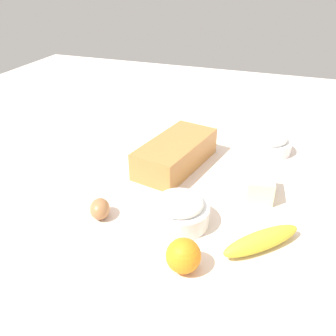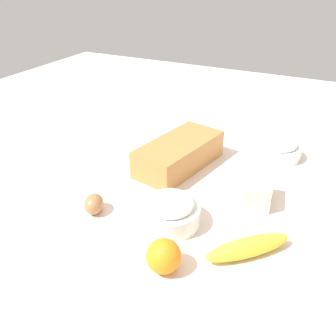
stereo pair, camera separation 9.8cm
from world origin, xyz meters
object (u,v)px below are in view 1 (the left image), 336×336
(egg_near_butter, at_px, (100,209))
(loaf_pan, at_px, (176,153))
(banana, at_px, (262,240))
(butter_block, at_px, (260,186))
(flour_bowl, at_px, (269,143))
(orange_fruit, at_px, (183,256))
(sugar_bowl, at_px, (179,210))

(egg_near_butter, bearing_deg, loaf_pan, 163.55)
(banana, xyz_separation_m, butter_block, (-0.19, -0.03, 0.01))
(loaf_pan, xyz_separation_m, egg_near_butter, (0.29, -0.09, -0.02))
(egg_near_butter, bearing_deg, flour_bowl, 145.21)
(orange_fruit, bearing_deg, flour_bowl, 170.15)
(orange_fruit, bearing_deg, banana, 129.80)
(sugar_bowl, height_order, banana, sugar_bowl)
(flour_bowl, relative_size, sugar_bowl, 1.00)
(banana, height_order, butter_block, butter_block)
(sugar_bowl, relative_size, orange_fruit, 1.99)
(loaf_pan, bearing_deg, sugar_bowl, 32.11)
(banana, relative_size, butter_block, 2.11)
(orange_fruit, distance_m, butter_block, 0.32)
(flour_bowl, height_order, banana, flour_bowl)
(banana, distance_m, butter_block, 0.20)
(flour_bowl, relative_size, egg_near_butter, 2.31)
(loaf_pan, relative_size, banana, 1.58)
(butter_block, height_order, egg_near_butter, butter_block)
(sugar_bowl, bearing_deg, orange_fruit, 21.42)
(butter_block, bearing_deg, orange_fruit, -19.06)
(egg_near_butter, bearing_deg, butter_block, 122.08)
(loaf_pan, distance_m, flour_bowl, 0.31)
(sugar_bowl, distance_m, orange_fruit, 0.15)
(flour_bowl, xyz_separation_m, egg_near_butter, (0.48, -0.33, -0.01))
(flour_bowl, xyz_separation_m, banana, (0.46, 0.04, -0.01))
(flour_bowl, distance_m, orange_fruit, 0.58)
(orange_fruit, distance_m, egg_near_butter, 0.25)
(loaf_pan, height_order, flour_bowl, loaf_pan)
(loaf_pan, bearing_deg, orange_fruit, 32.46)
(sugar_bowl, xyz_separation_m, egg_near_butter, (0.04, -0.18, -0.01))
(sugar_bowl, bearing_deg, loaf_pan, -159.57)
(flour_bowl, height_order, butter_block, flour_bowl)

